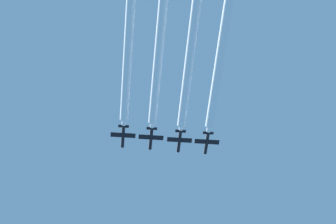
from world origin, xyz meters
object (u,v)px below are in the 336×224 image
jet_center (179,141)px  jet_inner_right (207,143)px  jet_far_left (123,137)px  jet_inner_left (151,139)px

jet_center → jet_inner_right: bearing=2.7°
jet_far_left → jet_inner_right: jet_far_left is taller
jet_far_left → jet_inner_left: (8.43, 0.31, 0.08)m
jet_far_left → jet_center: size_ratio=1.00×
jet_far_left → jet_inner_left: jet_inner_left is taller
jet_inner_left → jet_center: bearing=-1.6°
jet_inner_right → jet_inner_left: bearing=-179.5°
jet_center → jet_inner_right: jet_inner_right is taller
jet_inner_left → jet_inner_right: (16.93, 0.16, -0.35)m
jet_inner_left → jet_center: 8.61m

